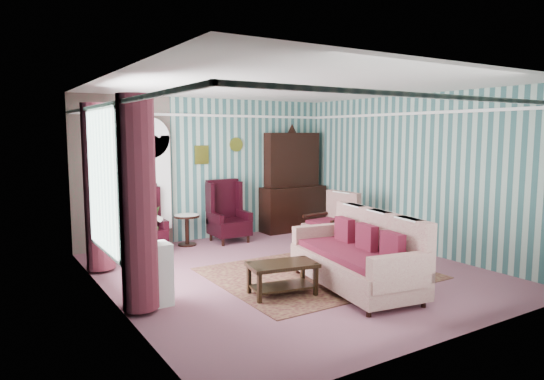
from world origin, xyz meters
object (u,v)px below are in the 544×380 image
sofa (355,251)px  coffee_table (282,279)px  seated_woman (144,221)px  floral_armchair (331,222)px  wingback_left (144,219)px  dresser_hutch (293,178)px  nest_table (368,229)px  round_side_table (187,230)px  plant_stand (149,275)px  bookcase (149,190)px  wingback_right (229,211)px

sofa → coffee_table: 1.11m
sofa → coffee_table: (-1.01, 0.32, -0.33)m
seated_woman → floral_armchair: bearing=-26.8°
seated_woman → floral_armchair: 3.48m
wingback_left → seated_woman: bearing=0.0°
dresser_hutch → nest_table: size_ratio=4.37×
round_side_table → plant_stand: size_ratio=0.75×
wingback_left → plant_stand: wingback_left is taller
plant_stand → coffee_table: 1.76m
wingback_left → sofa: size_ratio=0.57×
seated_woman → sofa: (1.88, -3.62, -0.04)m
bookcase → wingback_left: size_ratio=1.79×
seated_woman → sofa: 4.07m
seated_woman → nest_table: 4.37m
nest_table → floral_armchair: size_ratio=0.52×
dresser_hutch → coffee_table: size_ratio=2.56×
round_side_table → sofa: (0.98, -3.77, 0.25)m
wingback_right → nest_table: 2.81m
dresser_hutch → wingback_left: (-3.50, -0.27, -0.55)m
wingback_left → sofa: bearing=-62.6°
sofa → floral_armchair: (1.23, 2.05, -0.03)m
nest_table → floral_armchair: 1.00m
plant_stand → wingback_left: bearing=73.8°
coffee_table → dresser_hutch: bearing=53.6°
coffee_table → round_side_table: bearing=89.5°
round_side_table → bookcase: bearing=159.7°
plant_stand → sofa: 2.82m
wingback_left → coffee_table: 3.43m
round_side_table → floral_armchair: 2.80m
dresser_hutch → seated_woman: (-3.50, -0.27, -0.59)m
floral_armchair → sofa: bearing=143.3°
seated_woman → coffee_table: seated_woman is taller
wingback_right → wingback_left: bearing=180.0°
bookcase → round_side_table: size_ratio=3.73×
round_side_table → floral_armchair: bearing=-37.9°
dresser_hutch → plant_stand: size_ratio=2.95×
seated_woman → plant_stand: 2.87m
wingback_right → plant_stand: 3.76m
wingback_left → round_side_table: size_ratio=2.08×
plant_stand → wingback_right: bearing=47.2°
wingback_left → bookcase: bearing=57.3°
dresser_hutch → wingback_left: size_ratio=1.89×
nest_table → coffee_table: 3.65m
bookcase → dresser_hutch: dresser_hutch is taller
floral_armchair → nest_table: bearing=-94.7°
seated_woman → floral_armchair: (3.10, -1.57, -0.07)m
dresser_hutch → floral_armchair: dresser_hutch is taller
round_side_table → nest_table: round_side_table is taller
wingback_right → coffee_table: 3.44m
wingback_left → wingback_right: (1.75, 0.00, 0.00)m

